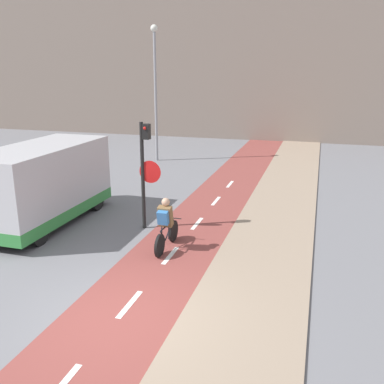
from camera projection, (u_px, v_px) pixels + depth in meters
ground_plane at (119, 318)px, 8.31m from camera, size 120.00×120.00×0.00m
bike_lane at (119, 317)px, 8.31m from camera, size 2.26×60.00×0.02m
sidewalk_strip at (237, 338)px, 7.66m from camera, size 2.40×60.00×0.05m
building_row_background at (275, 48)px, 29.78m from camera, size 60.00×5.20×12.17m
traffic_light_pole at (145, 164)px, 12.50m from camera, size 0.67×0.25×3.22m
street_lamp_far at (155, 80)px, 21.71m from camera, size 0.36×0.36×6.80m
cyclist_near at (166, 225)px, 11.30m from camera, size 0.46×1.70×1.44m
van at (43, 186)px, 13.20m from camera, size 2.07×4.95×2.44m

